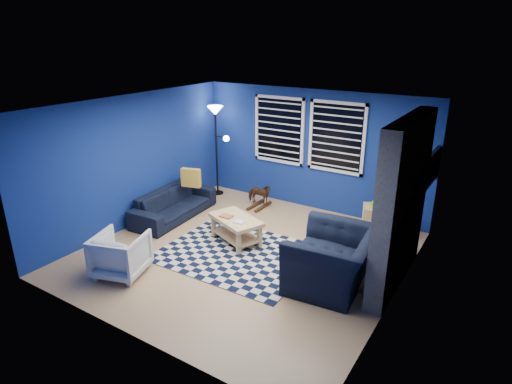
% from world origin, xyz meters
% --- Properties ---
extents(floor, '(5.00, 5.00, 0.00)m').
position_xyz_m(floor, '(0.00, 0.00, 0.00)').
color(floor, tan).
rests_on(floor, ground).
extents(ceiling, '(5.00, 5.00, 0.00)m').
position_xyz_m(ceiling, '(0.00, 0.00, 2.50)').
color(ceiling, white).
rests_on(ceiling, wall_back).
extents(wall_back, '(5.00, 0.00, 5.00)m').
position_xyz_m(wall_back, '(0.00, 2.50, 1.25)').
color(wall_back, navy).
rests_on(wall_back, floor).
extents(wall_left, '(0.00, 5.00, 5.00)m').
position_xyz_m(wall_left, '(-2.50, 0.00, 1.25)').
color(wall_left, navy).
rests_on(wall_left, floor).
extents(wall_right, '(0.00, 5.00, 5.00)m').
position_xyz_m(wall_right, '(2.50, 0.00, 1.25)').
color(wall_right, navy).
rests_on(wall_right, floor).
extents(fireplace, '(0.65, 2.00, 2.50)m').
position_xyz_m(fireplace, '(2.36, 0.50, 1.20)').
color(fireplace, gray).
rests_on(fireplace, floor).
extents(window_left, '(1.17, 0.06, 1.42)m').
position_xyz_m(window_left, '(-0.75, 2.46, 1.60)').
color(window_left, black).
rests_on(window_left, wall_back).
extents(window_right, '(1.17, 0.06, 1.42)m').
position_xyz_m(window_right, '(0.55, 2.46, 1.60)').
color(window_right, black).
rests_on(window_right, wall_back).
extents(tv, '(0.07, 1.00, 0.58)m').
position_xyz_m(tv, '(2.45, 2.00, 1.40)').
color(tv, black).
rests_on(tv, wall_right).
extents(rug, '(2.53, 2.03, 0.02)m').
position_xyz_m(rug, '(-0.08, -0.07, 0.01)').
color(rug, black).
rests_on(rug, floor).
extents(sofa, '(2.00, 0.90, 0.57)m').
position_xyz_m(sofa, '(-2.07, 0.53, 0.28)').
color(sofa, black).
rests_on(sofa, floor).
extents(armchair_big, '(1.42, 1.27, 0.85)m').
position_xyz_m(armchair_big, '(1.62, -0.11, 0.43)').
color(armchair_big, black).
rests_on(armchair_big, floor).
extents(armchair_bent, '(0.92, 0.93, 0.68)m').
position_xyz_m(armchair_bent, '(-1.25, -1.55, 0.34)').
color(armchair_bent, gray).
rests_on(armchair_bent, floor).
extents(rocking_horse, '(0.32, 0.58, 0.47)m').
position_xyz_m(rocking_horse, '(-0.88, 1.88, 0.30)').
color(rocking_horse, '#4B2618').
rests_on(rocking_horse, floor).
extents(coffee_table, '(1.13, 0.90, 0.49)m').
position_xyz_m(coffee_table, '(-0.37, 0.28, 0.34)').
color(coffee_table, tan).
rests_on(coffee_table, rug).
extents(cabinet, '(0.74, 0.61, 0.62)m').
position_xyz_m(cabinet, '(1.69, 2.02, 0.27)').
color(cabinet, tan).
rests_on(cabinet, floor).
extents(floor_lamp, '(0.55, 0.34, 2.03)m').
position_xyz_m(floor_lamp, '(-2.13, 2.09, 1.67)').
color(floor_lamp, black).
rests_on(floor_lamp, floor).
extents(throw_pillow, '(0.42, 0.22, 0.38)m').
position_xyz_m(throw_pillow, '(-1.92, 0.92, 0.76)').
color(throw_pillow, gold).
rests_on(throw_pillow, sofa).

